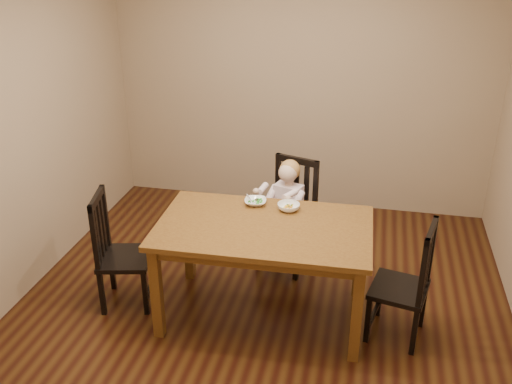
% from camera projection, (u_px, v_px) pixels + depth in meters
% --- Properties ---
extents(room, '(4.01, 4.01, 2.71)m').
position_uv_depth(room, '(264.00, 151.00, 4.17)').
color(room, '#3D230D').
rests_on(room, ground).
extents(dining_table, '(1.63, 1.01, 0.80)m').
position_uv_depth(dining_table, '(264.00, 236.00, 4.31)').
color(dining_table, '#523113').
rests_on(dining_table, room).
extents(chair_child, '(0.54, 0.52, 1.00)m').
position_uv_depth(chair_child, '(289.00, 216.00, 5.12)').
color(chair_child, black).
rests_on(chair_child, room).
extents(chair_left, '(0.48, 0.50, 0.97)m').
position_uv_depth(chair_left, '(119.00, 252.00, 4.57)').
color(chair_left, black).
rests_on(chair_left, room).
extents(chair_right, '(0.48, 0.49, 0.96)m').
position_uv_depth(chair_right, '(406.00, 284.00, 4.17)').
color(chair_right, black).
rests_on(chair_right, room).
extents(toddler, '(0.42, 0.47, 0.54)m').
position_uv_depth(toddler, '(287.00, 204.00, 5.02)').
color(toddler, white).
rests_on(toddler, chair_child).
extents(bowl_peas, '(0.20, 0.20, 0.04)m').
position_uv_depth(bowl_peas, '(255.00, 202.00, 4.59)').
color(bowl_peas, white).
rests_on(bowl_peas, dining_table).
extents(bowl_veg, '(0.20, 0.20, 0.05)m').
position_uv_depth(bowl_veg, '(289.00, 207.00, 4.49)').
color(bowl_veg, white).
rests_on(bowl_veg, dining_table).
extents(fork, '(0.09, 0.10, 0.05)m').
position_uv_depth(fork, '(250.00, 200.00, 4.57)').
color(fork, silver).
rests_on(fork, bowl_peas).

